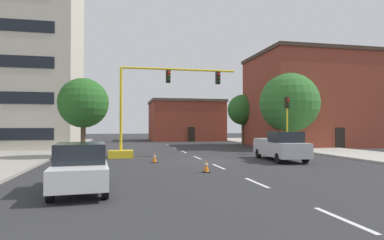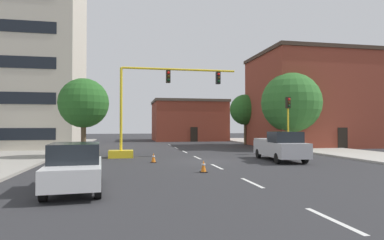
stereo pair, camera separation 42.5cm
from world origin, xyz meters
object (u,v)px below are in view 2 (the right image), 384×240
at_px(tree_left_near, 84,103).
at_px(sedan_white_near_left, 75,166).
at_px(traffic_light_pole_right, 288,112).
at_px(traffic_cone_roadside_b, 153,158).
at_px(traffic_cone_roadside_a, 204,166).
at_px(tree_right_mid, 291,103).
at_px(tree_right_far, 245,110).
at_px(pickup_truck_silver, 280,146).
at_px(traffic_signal_gantry, 138,127).

xyz_separation_m(tree_left_near, sedan_white_near_left, (1.31, -12.42, -3.15)).
distance_m(traffic_light_pole_right, traffic_cone_roadside_b, 12.72).
xyz_separation_m(sedan_white_near_left, traffic_cone_roadside_a, (5.69, 3.69, -0.58)).
bearing_deg(traffic_cone_roadside_a, tree_right_mid, 48.64).
xyz_separation_m(traffic_light_pole_right, tree_right_far, (1.56, 14.46, 0.91)).
distance_m(traffic_light_pole_right, tree_right_mid, 5.71).
distance_m(tree_right_far, tree_left_near, 23.28).
distance_m(tree_right_far, traffic_cone_roadside_a, 26.30).
bearing_deg(traffic_cone_roadside_b, tree_right_mid, 31.93).
distance_m(traffic_cone_roadside_a, traffic_cone_roadside_b, 5.38).
distance_m(tree_right_mid, pickup_truck_silver, 11.71).
relative_size(tree_right_far, sedan_white_near_left, 1.38).
relative_size(tree_right_far, tree_left_near, 1.09).
bearing_deg(sedan_white_near_left, tree_left_near, 96.00).
height_order(traffic_signal_gantry, tree_right_far, traffic_signal_gantry).
xyz_separation_m(traffic_signal_gantry, tree_left_near, (-3.97, 0.02, 1.75)).
xyz_separation_m(tree_right_mid, traffic_cone_roadside_a, (-12.23, -13.90, -4.40)).
bearing_deg(traffic_light_pole_right, traffic_cone_roadside_a, -136.01).
height_order(pickup_truck_silver, traffic_cone_roadside_a, pickup_truck_silver).
xyz_separation_m(tree_left_near, pickup_truck_silver, (13.40, -4.27, -3.06)).
bearing_deg(traffic_light_pole_right, tree_right_far, 83.86).
distance_m(traffic_light_pole_right, pickup_truck_silver, 6.08).
xyz_separation_m(tree_right_far, traffic_cone_roadside_b, (-13.14, -18.63, -4.12)).
height_order(traffic_light_pole_right, traffic_cone_roadside_b, traffic_light_pole_right).
bearing_deg(traffic_cone_roadside_b, sedan_white_near_left, -112.20).
relative_size(traffic_signal_gantry, tree_right_far, 1.52).
bearing_deg(traffic_light_pole_right, sedan_white_near_left, -139.76).
bearing_deg(tree_right_far, traffic_cone_roadside_b, -125.19).
height_order(traffic_light_pole_right, tree_right_mid, tree_right_mid).
bearing_deg(tree_right_mid, sedan_white_near_left, -135.54).
bearing_deg(traffic_cone_roadside_b, tree_right_far, 54.81).
bearing_deg(pickup_truck_silver, traffic_signal_gantry, 155.70).
distance_m(pickup_truck_silver, sedan_white_near_left, 14.58).
bearing_deg(pickup_truck_silver, traffic_cone_roadside_a, -145.16).
distance_m(traffic_light_pole_right, tree_right_far, 14.58).
relative_size(traffic_signal_gantry, tree_left_near, 1.66).
distance_m(tree_right_mid, sedan_white_near_left, 25.40).
bearing_deg(traffic_cone_roadside_a, sedan_white_near_left, -147.02).
height_order(traffic_signal_gantry, tree_right_mid, tree_right_mid).
distance_m(sedan_white_near_left, traffic_cone_roadside_b, 9.32).
relative_size(pickup_truck_silver, traffic_cone_roadside_b, 8.68).
xyz_separation_m(tree_right_mid, traffic_cone_roadside_b, (-14.41, -8.98, -4.40)).
distance_m(tree_right_mid, tree_right_far, 9.74).
bearing_deg(traffic_signal_gantry, traffic_light_pole_right, 1.70).
distance_m(traffic_signal_gantry, traffic_cone_roadside_a, 9.43).
bearing_deg(traffic_signal_gantry, traffic_cone_roadside_b, -77.37).
bearing_deg(traffic_cone_roadside_a, tree_right_far, 65.03).
xyz_separation_m(traffic_light_pole_right, tree_left_near, (-16.40, -0.35, 0.50)).
bearing_deg(sedan_white_near_left, tree_right_far, 58.56).
bearing_deg(sedan_white_near_left, traffic_cone_roadside_b, 67.80).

